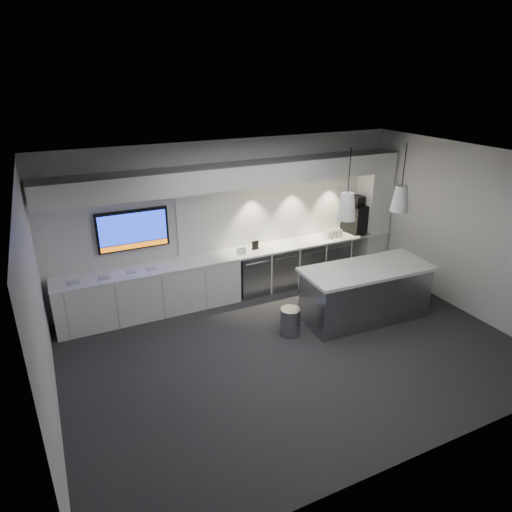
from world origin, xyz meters
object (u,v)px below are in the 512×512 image
wall_tv (133,230)px  bin (290,321)px  coffee_machine (356,217)px  island (365,293)px

wall_tv → bin: bearing=-43.8°
wall_tv → bin: size_ratio=2.64×
coffee_machine → bin: bearing=-155.5°
wall_tv → coffee_machine: 4.69m
island → bin: bearing=179.5°
wall_tv → coffee_machine: wall_tv is taller
bin → island: bearing=-3.0°
bin → wall_tv: bearing=136.2°
wall_tv → island: bearing=-30.2°
wall_tv → bin: (2.08, -1.99, -1.32)m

